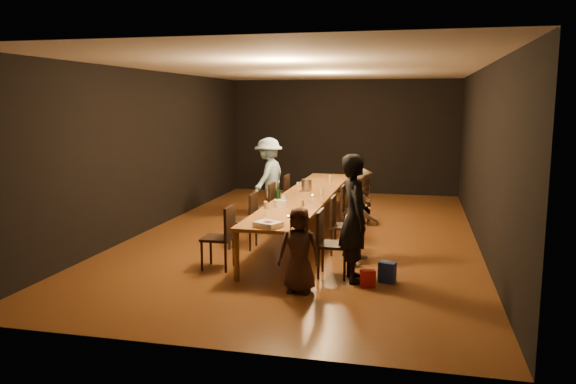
% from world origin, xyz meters
% --- Properties ---
extents(ground, '(10.00, 10.00, 0.00)m').
position_xyz_m(ground, '(0.00, 0.00, 0.00)').
color(ground, '#431E10').
rests_on(ground, ground).
extents(room_shell, '(6.04, 10.04, 3.02)m').
position_xyz_m(room_shell, '(0.00, 0.00, 2.08)').
color(room_shell, black).
rests_on(room_shell, ground).
extents(table, '(0.90, 6.00, 0.75)m').
position_xyz_m(table, '(0.00, 0.00, 0.70)').
color(table, olive).
rests_on(table, ground).
extents(chair_right_0, '(0.42, 0.42, 0.93)m').
position_xyz_m(chair_right_0, '(0.85, -2.40, 0.47)').
color(chair_right_0, black).
rests_on(chair_right_0, ground).
extents(chair_right_1, '(0.42, 0.42, 0.93)m').
position_xyz_m(chair_right_1, '(0.85, -1.20, 0.47)').
color(chair_right_1, black).
rests_on(chair_right_1, ground).
extents(chair_right_2, '(0.42, 0.42, 0.93)m').
position_xyz_m(chair_right_2, '(0.85, 0.00, 0.47)').
color(chair_right_2, black).
rests_on(chair_right_2, ground).
extents(chair_right_3, '(0.42, 0.42, 0.93)m').
position_xyz_m(chair_right_3, '(0.85, 1.20, 0.47)').
color(chair_right_3, black).
rests_on(chair_right_3, ground).
extents(chair_left_0, '(0.42, 0.42, 0.93)m').
position_xyz_m(chair_left_0, '(-0.85, -2.40, 0.47)').
color(chair_left_0, black).
rests_on(chair_left_0, ground).
extents(chair_left_1, '(0.42, 0.42, 0.93)m').
position_xyz_m(chair_left_1, '(-0.85, -1.20, 0.47)').
color(chair_left_1, black).
rests_on(chair_left_1, ground).
extents(chair_left_2, '(0.42, 0.42, 0.93)m').
position_xyz_m(chair_left_2, '(-0.85, 0.00, 0.47)').
color(chair_left_2, black).
rests_on(chair_left_2, ground).
extents(chair_left_3, '(0.42, 0.42, 0.93)m').
position_xyz_m(chair_left_3, '(-0.85, 1.20, 0.47)').
color(chair_left_3, black).
rests_on(chair_left_3, ground).
extents(woman_birthday, '(0.59, 0.73, 1.73)m').
position_xyz_m(woman_birthday, '(1.15, -2.51, 0.87)').
color(woman_birthday, black).
rests_on(woman_birthday, ground).
extents(woman_tan, '(0.62, 0.76, 1.43)m').
position_xyz_m(woman_tan, '(1.17, -1.58, 0.71)').
color(woman_tan, '#BDA48D').
rests_on(woman_tan, ground).
extents(man_blue, '(0.80, 1.17, 1.66)m').
position_xyz_m(man_blue, '(-1.15, 1.59, 0.83)').
color(man_blue, '#97C8EA').
rests_on(man_blue, ground).
extents(child, '(0.54, 0.35, 1.10)m').
position_xyz_m(child, '(0.52, -3.13, 0.55)').
color(child, '#3D2922').
rests_on(child, ground).
extents(gift_bag_red, '(0.21, 0.15, 0.23)m').
position_xyz_m(gift_bag_red, '(1.36, -2.76, 0.11)').
color(gift_bag_red, red).
rests_on(gift_bag_red, ground).
extents(gift_bag_blue, '(0.25, 0.20, 0.28)m').
position_xyz_m(gift_bag_blue, '(1.60, -2.49, 0.14)').
color(gift_bag_blue, '#2540A1').
rests_on(gift_bag_blue, ground).
extents(birthday_cake, '(0.41, 0.38, 0.08)m').
position_xyz_m(birthday_cake, '(0.02, -2.81, 0.79)').
color(birthday_cake, white).
rests_on(birthday_cake, table).
extents(plate_stack, '(0.24, 0.24, 0.11)m').
position_xyz_m(plate_stack, '(-0.16, -1.35, 0.81)').
color(plate_stack, white).
rests_on(plate_stack, table).
extents(champagne_bottle, '(0.09, 0.09, 0.35)m').
position_xyz_m(champagne_bottle, '(-0.26, -1.13, 0.92)').
color(champagne_bottle, black).
rests_on(champagne_bottle, table).
extents(ice_bucket, '(0.20, 0.20, 0.21)m').
position_xyz_m(ice_bucket, '(-0.09, 0.44, 0.86)').
color(ice_bucket, '#B4B3B8').
rests_on(ice_bucket, table).
extents(wineglass_0, '(0.06, 0.06, 0.21)m').
position_xyz_m(wineglass_0, '(-0.22, -2.03, 0.85)').
color(wineglass_0, beige).
rests_on(wineglass_0, table).
extents(wineglass_1, '(0.06, 0.06, 0.21)m').
position_xyz_m(wineglass_1, '(0.27, -1.78, 0.85)').
color(wineglass_1, beige).
rests_on(wineglass_1, table).
extents(wineglass_2, '(0.06, 0.06, 0.21)m').
position_xyz_m(wineglass_2, '(-0.12, -1.32, 0.85)').
color(wineglass_2, silver).
rests_on(wineglass_2, table).
extents(wineglass_3, '(0.06, 0.06, 0.21)m').
position_xyz_m(wineglass_3, '(0.37, -0.59, 0.85)').
color(wineglass_3, beige).
rests_on(wineglass_3, table).
extents(wineglass_4, '(0.06, 0.06, 0.21)m').
position_xyz_m(wineglass_4, '(-0.18, 0.06, 0.85)').
color(wineglass_4, silver).
rests_on(wineglass_4, table).
extents(wineglass_5, '(0.06, 0.06, 0.21)m').
position_xyz_m(wineglass_5, '(0.25, 1.15, 0.85)').
color(wineglass_5, silver).
rests_on(wineglass_5, table).
extents(tealight_near, '(0.05, 0.05, 0.03)m').
position_xyz_m(tealight_near, '(0.15, -2.17, 0.77)').
color(tealight_near, '#B2B7B2').
rests_on(tealight_near, table).
extents(tealight_mid, '(0.05, 0.05, 0.03)m').
position_xyz_m(tealight_mid, '(0.15, -0.27, 0.77)').
color(tealight_mid, '#B2B7B2').
rests_on(tealight_mid, table).
extents(tealight_far, '(0.05, 0.05, 0.03)m').
position_xyz_m(tealight_far, '(0.15, 1.76, 0.77)').
color(tealight_far, '#B2B7B2').
rests_on(tealight_far, table).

